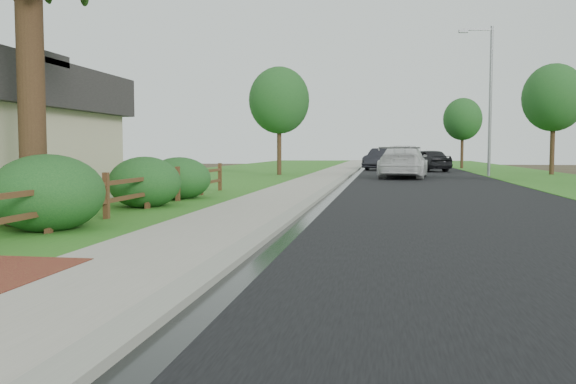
% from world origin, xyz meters
% --- Properties ---
extents(ground, '(120.00, 120.00, 0.00)m').
position_xyz_m(ground, '(0.00, 0.00, 0.00)').
color(ground, '#392D1F').
extents(road, '(8.00, 90.00, 0.02)m').
position_xyz_m(road, '(4.60, 35.00, 0.01)').
color(road, black).
rests_on(road, ground).
extents(curb, '(0.40, 90.00, 0.12)m').
position_xyz_m(curb, '(0.40, 35.00, 0.06)').
color(curb, gray).
rests_on(curb, ground).
extents(wet_gutter, '(0.50, 90.00, 0.00)m').
position_xyz_m(wet_gutter, '(0.75, 35.00, 0.02)').
color(wet_gutter, black).
rests_on(wet_gutter, road).
extents(sidewalk, '(2.20, 90.00, 0.10)m').
position_xyz_m(sidewalk, '(-0.90, 35.00, 0.05)').
color(sidewalk, gray).
rests_on(sidewalk, ground).
extents(grass_strip, '(1.60, 90.00, 0.06)m').
position_xyz_m(grass_strip, '(-2.80, 35.00, 0.03)').
color(grass_strip, '#26601B').
rests_on(grass_strip, ground).
extents(lawn_near, '(9.00, 90.00, 0.04)m').
position_xyz_m(lawn_near, '(-8.00, 35.00, 0.02)').
color(lawn_near, '#26601B').
rests_on(lawn_near, ground).
extents(verge_far, '(6.00, 90.00, 0.04)m').
position_xyz_m(verge_far, '(11.50, 35.00, 0.02)').
color(verge_far, '#26601B').
rests_on(verge_far, ground).
extents(ranch_fence, '(0.12, 16.92, 1.10)m').
position_xyz_m(ranch_fence, '(-3.60, 6.40, 0.62)').
color(ranch_fence, '#452C17').
rests_on(ranch_fence, ground).
extents(white_suv, '(3.17, 6.43, 1.80)m').
position_xyz_m(white_suv, '(3.64, 27.24, 0.92)').
color(white_suv, silver).
rests_on(white_suv, road).
extents(dark_car_mid, '(3.62, 5.15, 1.63)m').
position_xyz_m(dark_car_mid, '(5.67, 38.01, 0.83)').
color(dark_car_mid, black).
rests_on(dark_car_mid, road).
extents(dark_car_far, '(3.14, 5.43, 1.69)m').
position_xyz_m(dark_car_far, '(2.45, 40.67, 0.87)').
color(dark_car_far, black).
rests_on(dark_car_far, road).
extents(streetlight, '(2.03, 0.47, 8.80)m').
position_xyz_m(streetlight, '(8.54, 29.86, 4.99)').
color(streetlight, gray).
rests_on(streetlight, ground).
extents(boulder, '(1.17, 0.88, 0.78)m').
position_xyz_m(boulder, '(-4.89, 3.90, 0.39)').
color(boulder, brown).
rests_on(boulder, ground).
extents(shrub_b, '(2.88, 2.88, 1.52)m').
position_xyz_m(shrub_b, '(-3.90, 3.31, 0.76)').
color(shrub_b, '#18441C').
rests_on(shrub_b, ground).
extents(shrub_c, '(2.61, 2.61, 1.42)m').
position_xyz_m(shrub_c, '(-3.90, 8.18, 0.71)').
color(shrub_c, '#18441C').
rests_on(shrub_c, ground).
extents(shrub_d, '(2.42, 2.42, 1.37)m').
position_xyz_m(shrub_d, '(-3.90, 11.01, 0.69)').
color(shrub_d, '#18441C').
rests_on(shrub_d, ground).
extents(tree_mid_left, '(3.76, 3.76, 6.72)m').
position_xyz_m(tree_mid_left, '(-3.90, 29.81, 4.64)').
color(tree_mid_left, '#342015').
rests_on(tree_mid_left, ground).
extents(tree_mid_right, '(3.84, 3.84, 6.97)m').
position_xyz_m(tree_mid_right, '(13.00, 32.85, 4.84)').
color(tree_mid_right, '#342015').
rests_on(tree_mid_right, ground).
extents(tree_far_right, '(3.20, 3.20, 5.90)m').
position_xyz_m(tree_far_right, '(9.00, 45.08, 4.13)').
color(tree_far_right, '#342015').
rests_on(tree_far_right, ground).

